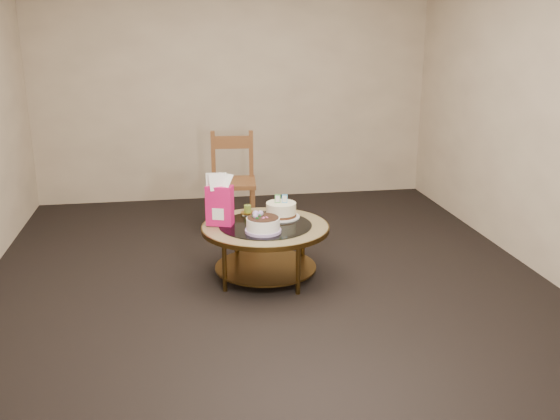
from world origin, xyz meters
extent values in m
plane|color=black|center=(0.00, 0.00, 0.00)|extent=(5.00, 5.00, 0.00)
cube|color=beige|center=(0.00, 2.50, 1.30)|extent=(4.50, 0.02, 2.60)
cube|color=beige|center=(0.00, -2.50, 1.30)|extent=(4.50, 0.02, 2.60)
cube|color=beige|center=(2.25, 0.00, 1.30)|extent=(0.02, 5.00, 2.60)
cylinder|color=#553C18|center=(0.35, 0.20, 0.21)|extent=(0.04, 0.04, 0.42)
cylinder|color=#553C18|center=(-0.20, 0.35, 0.21)|extent=(0.04, 0.04, 0.42)
cylinder|color=#553C18|center=(-0.35, -0.20, 0.21)|extent=(0.04, 0.04, 0.42)
cylinder|color=#553C18|center=(0.20, -0.35, 0.21)|extent=(0.04, 0.04, 0.42)
cylinder|color=#553C18|center=(0.00, 0.00, 0.10)|extent=(0.82, 0.82, 0.02)
cylinder|color=#553C18|center=(0.00, 0.00, 0.43)|extent=(1.02, 1.02, 0.04)
cylinder|color=#A28A59|center=(0.00, 0.00, 0.45)|extent=(1.00, 1.00, 0.01)
cylinder|color=black|center=(0.00, 0.00, 0.45)|extent=(0.74, 0.74, 0.01)
cylinder|color=#B193D0|center=(-0.04, -0.18, 0.47)|extent=(0.28, 0.28, 0.02)
cylinder|color=silver|center=(-0.04, -0.18, 0.51)|extent=(0.26, 0.26, 0.11)
cylinder|color=black|center=(-0.04, -0.18, 0.57)|extent=(0.24, 0.24, 0.01)
sphere|color=#B193D0|center=(-0.09, -0.14, 0.60)|extent=(0.05, 0.05, 0.05)
sphere|color=#B193D0|center=(-0.05, -0.12, 0.59)|extent=(0.04, 0.04, 0.04)
sphere|color=#B193D0|center=(-0.10, -0.18, 0.59)|extent=(0.04, 0.04, 0.04)
cone|color=#1B6829|center=(-0.06, -0.15, 0.58)|extent=(0.03, 0.03, 0.02)
cone|color=#1B6829|center=(-0.12, -0.15, 0.58)|extent=(0.04, 0.04, 0.02)
cone|color=#1B6829|center=(-0.04, -0.11, 0.58)|extent=(0.04, 0.03, 0.02)
cone|color=#1B6829|center=(-0.08, -0.20, 0.58)|extent=(0.04, 0.04, 0.02)
cylinder|color=white|center=(0.16, 0.17, 0.46)|extent=(0.31, 0.31, 0.01)
cylinder|color=#482714|center=(0.16, 0.17, 0.48)|extent=(0.25, 0.25, 0.02)
cylinder|color=white|center=(0.16, 0.17, 0.54)|extent=(0.25, 0.25, 0.09)
cube|color=green|center=(0.13, 0.17, 0.62)|extent=(0.05, 0.02, 0.07)
cube|color=silver|center=(0.13, 0.17, 0.62)|extent=(0.04, 0.02, 0.06)
cube|color=#43A4E4|center=(0.18, 0.17, 0.62)|extent=(0.05, 0.02, 0.07)
cube|color=silver|center=(0.18, 0.17, 0.62)|extent=(0.04, 0.02, 0.06)
cube|color=#E0156A|center=(-0.35, 0.06, 0.62)|extent=(0.23, 0.18, 0.32)
cube|color=white|center=(-0.35, 0.06, 0.56)|extent=(0.13, 0.14, 0.09)
cube|color=tan|center=(-0.11, 0.30, 0.46)|extent=(0.10, 0.10, 0.01)
cylinder|color=gold|center=(-0.11, 0.30, 0.47)|extent=(0.12, 0.12, 0.01)
cylinder|color=olive|center=(-0.11, 0.30, 0.51)|extent=(0.06, 0.06, 0.06)
cylinder|color=black|center=(-0.11, 0.30, 0.54)|extent=(0.00, 0.00, 0.01)
cube|color=brown|center=(-0.14, 1.31, 0.48)|extent=(0.48, 0.48, 0.04)
cube|color=brown|center=(-0.34, 1.13, 0.24)|extent=(0.05, 0.05, 0.48)
cube|color=brown|center=(0.03, 1.10, 0.24)|extent=(0.05, 0.05, 0.48)
cube|color=brown|center=(-0.31, 1.51, 0.24)|extent=(0.05, 0.05, 0.48)
cube|color=brown|center=(0.07, 1.48, 0.24)|extent=(0.05, 0.05, 0.48)
cube|color=brown|center=(-0.31, 1.51, 0.72)|extent=(0.05, 0.05, 0.49)
cube|color=brown|center=(0.07, 1.48, 0.72)|extent=(0.05, 0.05, 0.49)
cube|color=brown|center=(-0.12, 1.50, 0.85)|extent=(0.38, 0.07, 0.13)
camera|label=1|loc=(-0.65, -4.66, 2.01)|focal=40.00mm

